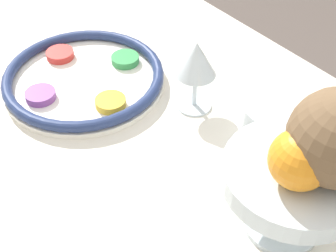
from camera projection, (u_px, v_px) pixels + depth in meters
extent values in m
cylinder|color=white|center=(85.00, 82.00, 0.89)|extent=(0.30, 0.30, 0.01)
torus|color=navy|center=(84.00, 76.00, 0.88)|extent=(0.30, 0.30, 0.02)
cylinder|color=gold|center=(111.00, 102.00, 0.82)|extent=(0.05, 0.05, 0.01)
cylinder|color=#33934C|center=(125.00, 59.00, 0.92)|extent=(0.05, 0.05, 0.01)
cylinder|color=red|center=(60.00, 54.00, 0.93)|extent=(0.05, 0.05, 0.01)
cylinder|color=#844299|center=(38.00, 96.00, 0.84)|extent=(0.05, 0.05, 0.01)
cylinder|color=silver|center=(194.00, 105.00, 0.84)|extent=(0.06, 0.06, 0.00)
cylinder|color=silver|center=(195.00, 89.00, 0.82)|extent=(0.01, 0.01, 0.07)
cone|color=silver|center=(196.00, 59.00, 0.77)|extent=(0.07, 0.07, 0.06)
cylinder|color=silver|center=(281.00, 223.00, 0.65)|extent=(0.11, 0.11, 0.01)
cylinder|color=silver|center=(287.00, 203.00, 0.62)|extent=(0.03, 0.03, 0.08)
cylinder|color=silver|center=(295.00, 175.00, 0.58)|extent=(0.18, 0.18, 0.03)
sphere|color=orange|center=(300.00, 160.00, 0.53)|extent=(0.07, 0.07, 0.07)
cylinder|color=silver|center=(265.00, 125.00, 0.76)|extent=(0.07, 0.07, 0.07)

